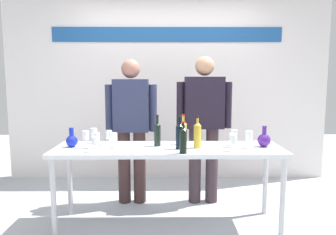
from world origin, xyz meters
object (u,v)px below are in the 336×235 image
(wine_glass_left_4, at_px, (96,137))
(wine_glass_left_0, at_px, (109,135))
(decanter_blue_right, at_px, (264,140))
(wine_glass_left_5, at_px, (94,133))
(wine_bottle_0, at_px, (183,139))
(wine_bottle_2, at_px, (183,132))
(presenter_right, at_px, (204,120))
(wine_glass_right_2, at_px, (234,135))
(decanter_blue_left, at_px, (72,140))
(wine_glass_left_2, at_px, (86,136))
(display_table, at_px, (168,154))
(wine_bottle_1, at_px, (180,135))
(wine_glass_right_3, at_px, (233,137))
(wine_bottle_3, at_px, (157,133))
(wine_glass_right_0, at_px, (233,140))
(wine_glass_left_3, at_px, (113,137))
(presenter_left, at_px, (131,123))
(wine_bottle_4, at_px, (197,134))
(wine_glass_right_1, at_px, (249,136))
(wine_glass_left_1, at_px, (95,141))

(wine_glass_left_4, bearing_deg, wine_glass_left_0, 58.25)
(decanter_blue_right, bearing_deg, wine_glass_left_5, 174.41)
(wine_bottle_0, distance_m, wine_bottle_2, 0.39)
(presenter_right, relative_size, wine_glass_right_2, 11.14)
(decanter_blue_left, bearing_deg, wine_glass_left_5, 43.01)
(wine_glass_left_2, bearing_deg, display_table, 2.73)
(wine_bottle_1, distance_m, wine_glass_right_3, 0.52)
(wine_bottle_0, relative_size, wine_bottle_3, 0.94)
(wine_glass_right_0, bearing_deg, wine_glass_left_3, 172.62)
(wine_glass_left_0, bearing_deg, wine_glass_right_2, -0.84)
(presenter_left, xyz_separation_m, wine_bottle_4, (0.69, -0.61, -0.03))
(wine_glass_right_3, bearing_deg, wine_bottle_1, -171.36)
(wine_bottle_1, xyz_separation_m, wine_glass_left_2, (-0.89, 0.03, -0.01))
(wine_bottle_4, relative_size, wine_glass_right_1, 1.84)
(wine_glass_left_4, height_order, wine_glass_left_5, wine_glass_left_5)
(wine_glass_right_1, bearing_deg, wine_bottle_2, 164.01)
(display_table, bearing_deg, presenter_right, 55.08)
(wine_glass_right_1, bearing_deg, presenter_left, 151.99)
(decanter_blue_right, bearing_deg, wine_glass_right_2, 163.54)
(wine_bottle_3, bearing_deg, wine_glass_right_1, -6.55)
(wine_bottle_1, distance_m, wine_glass_right_0, 0.49)
(decanter_blue_left, relative_size, wine_glass_left_1, 1.38)
(wine_glass_left_0, distance_m, wine_glass_right_2, 1.24)
(wine_glass_left_1, relative_size, wine_glass_right_0, 0.93)
(wine_bottle_0, xyz_separation_m, wine_glass_left_5, (-0.88, 0.43, -0.01))
(wine_glass_left_3, height_order, wine_glass_right_2, wine_glass_right_2)
(wine_bottle_0, bearing_deg, wine_bottle_1, 96.96)
(decanter_blue_right, relative_size, wine_bottle_2, 0.67)
(presenter_left, xyz_separation_m, wine_glass_left_5, (-0.34, -0.40, -0.04))
(wine_bottle_1, xyz_separation_m, wine_bottle_2, (0.04, 0.21, -0.00))
(wine_bottle_4, xyz_separation_m, wine_glass_left_4, (-0.96, -0.01, -0.02))
(wine_bottle_1, relative_size, wine_bottle_2, 1.04)
(wine_glass_left_3, xyz_separation_m, wine_glass_right_0, (1.12, -0.14, 0.00))
(wine_glass_left_4, relative_size, wine_glass_right_1, 0.91)
(wine_glass_right_2, bearing_deg, wine_glass_left_4, -174.31)
(display_table, height_order, wine_glass_left_2, wine_glass_left_2)
(presenter_left, bearing_deg, wine_glass_left_1, -107.95)
(wine_bottle_4, distance_m, wine_glass_right_3, 0.35)
(wine_bottle_2, relative_size, wine_glass_left_5, 1.95)
(decanter_blue_left, xyz_separation_m, wine_glass_left_4, (0.25, -0.05, 0.04))
(wine_bottle_3, bearing_deg, wine_glass_right_0, -17.28)
(presenter_right, bearing_deg, wine_glass_left_1, -144.35)
(presenter_left, relative_size, wine_glass_left_0, 11.25)
(wine_glass_left_5, relative_size, wine_glass_right_2, 1.04)
(display_table, bearing_deg, decanter_blue_left, 178.58)
(wine_bottle_1, relative_size, wine_glass_left_5, 2.03)
(wine_glass_right_0, bearing_deg, wine_bottle_0, -168.64)
(wine_bottle_1, xyz_separation_m, wine_glass_left_0, (-0.69, 0.19, -0.03))
(wine_glass_left_1, bearing_deg, wine_bottle_4, 9.43)
(presenter_right, relative_size, wine_bottle_1, 5.31)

